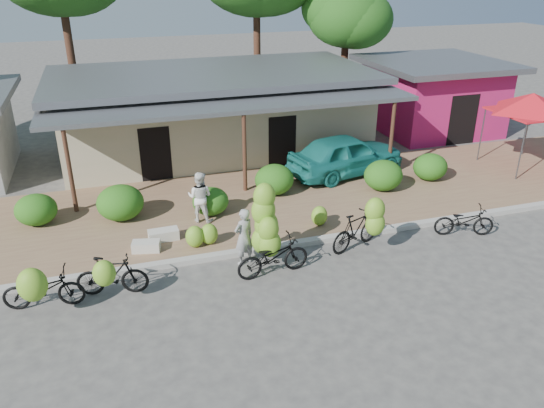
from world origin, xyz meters
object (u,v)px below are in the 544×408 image
Objects in this scene: bystander at (200,197)px; teal_van at (346,154)px; bike_far_left at (41,288)px; vendor at (244,237)px; sack_near at (164,235)px; bike_center at (269,240)px; bike_left at (111,275)px; sack_far at (146,246)px; bike_far_right at (464,221)px; tree_near_right at (342,12)px; bike_right at (361,227)px; red_canopy at (532,103)px.

teal_van is (5.90, 2.27, -0.03)m from bystander.
vendor reaches higher than bike_far_left.
sack_near is at bearing 64.12° from bystander.
bike_center is at bearing -81.05° from bike_far_left.
bike_left is 3.97m from bike_center.
teal_van is (7.70, 3.65, 0.63)m from sack_far.
bike_far_right reaches higher than sack_far.
bystander is (-1.20, 3.19, 0.04)m from bike_center.
sack_near is at bearing 93.61° from bike_far_right.
bike_left is at bearing -131.44° from tree_near_right.
bike_right is at bearing -111.70° from tree_near_right.
red_canopy is 2.20× the size of bystander.
bystander is at bearing -131.56° from tree_near_right.
bystander is (-7.24, 3.06, 0.46)m from bike_far_right.
bike_far_right is at bearing -178.64° from teal_van.
bystander is (-3.92, 2.94, 0.20)m from bike_right.
red_canopy is at bearing -62.78° from bike_left.
tree_near_right is 10.39m from red_canopy.
sack_far is (0.97, 1.79, -0.33)m from bike_left.
red_canopy reaches higher than vendor.
tree_near_right is 3.61× the size of bike_far_right.
bike_far_left is 3.89m from sack_near.
bike_center is 6.06m from bike_far_right.
bike_left is 2.11× the size of sack_near.
tree_near_right reaches higher than bike_right.
bike_far_right is 8.78m from sack_near.
sack_far is (-9.04, 1.68, -0.20)m from bike_far_right.
teal_van is (5.24, 4.92, 0.08)m from vendor.
vendor is at bearing -163.31° from red_canopy.
teal_van is (-1.34, 5.33, 0.43)m from bike_far_right.
bystander is at bearing 15.09° from bike_center.
bike_far_right is at bearing -80.87° from bike_far_left.
sack_near is 2.67m from vendor.
bike_center reaches higher than bike_right.
bike_far_left is (-17.06, -4.24, -2.02)m from red_canopy.
sack_near reaches higher than sack_far.
sack_near is at bearing 46.58° from bike_right.
bike_far_left reaches higher than bike_left.
bystander reaches higher than teal_van.
bike_center is 1.47× the size of bystander.
sack_near is 7.84m from teal_van.
bike_center is 3.42m from sack_near.
bike_far_right is (3.32, -0.12, -0.26)m from bike_right.
bike_far_right is 2.17× the size of sack_near.
bike_right is 5.59m from sack_near.
bike_left reaches higher than sack_far.
bystander is (1.25, 0.88, 0.65)m from sack_near.
sack_far is 2.36m from bystander.
sack_near is 1.66m from bystander.
bike_far_left reaches higher than sack_far.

